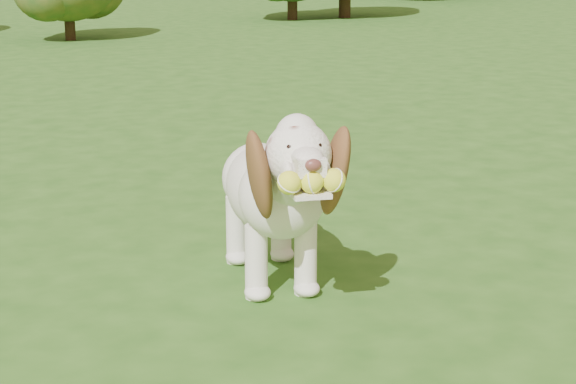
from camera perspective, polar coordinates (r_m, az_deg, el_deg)
ground at (r=4.12m, az=0.88°, el=-2.87°), size 80.00×80.00×0.00m
dog at (r=3.49m, az=-0.82°, el=0.30°), size 0.60×1.07×0.71m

